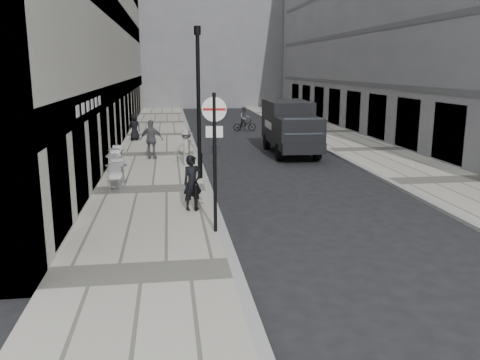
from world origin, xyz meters
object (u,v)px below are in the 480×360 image
Objects in this scene: walking_man at (193,183)px; sign_post at (215,144)px; panel_van at (290,125)px; lamppost at (198,96)px; cyclist at (245,122)px.

walking_man is 2.69m from sign_post.
walking_man is 0.29× the size of panel_van.
lamppost is 16.38m from cyclist.
cyclist is (4.10, 22.29, -1.78)m from sign_post.
walking_man is at bearing -101.76° from cyclist.
sign_post reaches higher than panel_van.
walking_man is at bearing -116.72° from panel_van.
panel_van is at bearing 38.99° from walking_man.
sign_post is at bearing -99.33° from cyclist.
lamppost is 1.00× the size of panel_van.
cyclist is (4.59, 20.10, -0.30)m from walking_man.
cyclist is (-0.90, 9.73, -0.84)m from panel_van.
cyclist is at bearing 96.47° from panel_van.
lamppost is 7.95m from panel_van.
sign_post is at bearing -90.00° from lamppost.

